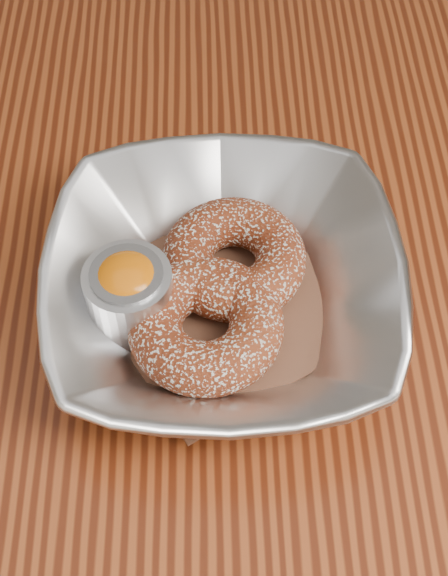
{
  "coord_description": "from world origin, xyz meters",
  "views": [
    {
      "loc": [
        0.01,
        -0.37,
        1.21
      ],
      "look_at": [
        0.02,
        -0.08,
        0.78
      ],
      "focal_mm": 50.0,
      "sensor_mm": 36.0,
      "label": 1
    }
  ],
  "objects_px": {
    "serving_bowl": "(224,289)",
    "ramekin": "(129,293)",
    "donut_back": "(234,258)",
    "table": "(202,297)",
    "donut_front": "(206,325)"
  },
  "relations": [
    {
      "from": "table",
      "to": "serving_bowl",
      "type": "xyz_separation_m",
      "value": [
        0.02,
        -0.08,
        0.13
      ]
    },
    {
      "from": "donut_back",
      "to": "table",
      "type": "bearing_deg",
      "value": 113.55
    },
    {
      "from": "donut_back",
      "to": "ramekin",
      "type": "xyz_separation_m",
      "value": [
        -0.07,
        -0.03,
        0.01
      ]
    },
    {
      "from": "serving_bowl",
      "to": "donut_back",
      "type": "distance_m",
      "value": 0.03
    },
    {
      "from": "donut_back",
      "to": "ramekin",
      "type": "height_order",
      "value": "ramekin"
    },
    {
      "from": "table",
      "to": "donut_back",
      "type": "distance_m",
      "value": 0.14
    },
    {
      "from": "serving_bowl",
      "to": "ramekin",
      "type": "xyz_separation_m",
      "value": [
        -0.06,
        -0.01,
        0.01
      ]
    },
    {
      "from": "donut_back",
      "to": "donut_front",
      "type": "distance_m",
      "value": 0.06
    },
    {
      "from": "donut_back",
      "to": "donut_front",
      "type": "relative_size",
      "value": 0.97
    },
    {
      "from": "serving_bowl",
      "to": "ramekin",
      "type": "distance_m",
      "value": 0.06
    },
    {
      "from": "table",
      "to": "donut_front",
      "type": "distance_m",
      "value": 0.16
    },
    {
      "from": "table",
      "to": "serving_bowl",
      "type": "distance_m",
      "value": 0.15
    },
    {
      "from": "donut_back",
      "to": "ramekin",
      "type": "relative_size",
      "value": 1.71
    },
    {
      "from": "ramekin",
      "to": "donut_back",
      "type": "bearing_deg",
      "value": 25.71
    },
    {
      "from": "serving_bowl",
      "to": "donut_back",
      "type": "xyz_separation_m",
      "value": [
        0.01,
        0.03,
        -0.0
      ]
    }
  ]
}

